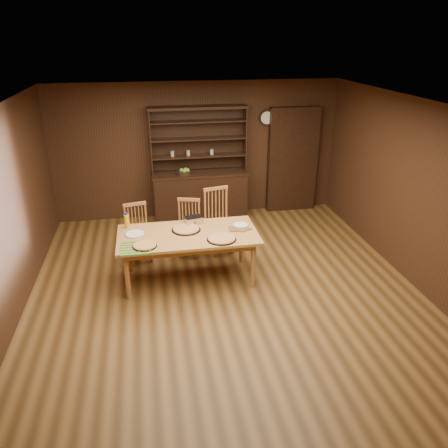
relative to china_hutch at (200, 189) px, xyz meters
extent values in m
plane|color=brown|center=(0.00, -2.75, -0.60)|extent=(6.00, 6.00, 0.00)
plane|color=white|center=(0.00, -2.75, 2.00)|extent=(6.00, 6.00, 0.00)
plane|color=#3D2013|center=(0.00, 0.25, 0.70)|extent=(5.50, 0.00, 5.50)
plane|color=#3D2013|center=(0.00, -5.75, 0.70)|extent=(5.50, 0.00, 5.50)
plane|color=#3D2013|center=(-2.75, -2.75, 0.70)|extent=(0.00, 6.00, 6.00)
plane|color=#3D2013|center=(2.75, -2.75, 0.70)|extent=(0.00, 6.00, 6.00)
cube|color=black|center=(0.00, -0.01, -0.15)|extent=(1.80, 0.50, 0.90)
cube|color=black|center=(0.00, -0.01, 0.32)|extent=(1.84, 0.52, 0.04)
cube|color=black|center=(0.00, 0.22, 0.95)|extent=(1.80, 0.02, 1.20)
cube|color=black|center=(-0.89, 0.07, 0.95)|extent=(0.02, 0.32, 1.20)
cube|color=black|center=(0.89, 0.07, 0.95)|extent=(0.02, 0.32, 1.20)
cube|color=black|center=(0.00, 0.07, 1.55)|extent=(1.84, 0.34, 0.05)
cylinder|color=#9C9884|center=(-0.50, 0.07, 0.72)|extent=(0.07, 0.07, 0.10)
cylinder|color=#9C9884|center=(-0.20, 0.07, 0.72)|extent=(0.07, 0.07, 0.10)
cube|color=black|center=(1.90, 0.15, 0.45)|extent=(1.00, 0.18, 2.10)
cylinder|color=black|center=(1.35, 0.21, 1.30)|extent=(0.30, 0.04, 0.30)
cylinder|color=beige|center=(1.35, 0.18, 1.30)|extent=(0.24, 0.01, 0.24)
cube|color=#C38344|center=(-0.47, -2.32, 0.13)|extent=(2.01, 1.00, 0.04)
cylinder|color=#C38344|center=(-1.36, -2.70, -0.24)|extent=(0.07, 0.07, 0.71)
cylinder|color=#C38344|center=(-1.36, -1.94, -0.24)|extent=(0.07, 0.07, 0.71)
cylinder|color=#C38344|center=(0.41, -2.70, -0.24)|extent=(0.07, 0.07, 0.71)
cylinder|color=#C38344|center=(0.41, -1.94, -0.24)|extent=(0.07, 0.07, 0.71)
cube|color=#AB773A|center=(-1.19, -1.59, -0.20)|extent=(0.45, 0.44, 0.04)
cylinder|color=#AB773A|center=(-1.31, -1.76, -0.41)|extent=(0.03, 0.03, 0.37)
cylinder|color=#AB773A|center=(-1.36, -1.49, -0.41)|extent=(0.03, 0.03, 0.37)
cylinder|color=#AB773A|center=(-1.02, -1.70, -0.41)|extent=(0.03, 0.03, 0.37)
cylinder|color=#AB773A|center=(-1.08, -1.43, -0.41)|extent=(0.03, 0.03, 0.37)
cube|color=#AB773A|center=(-1.22, -1.44, 0.32)|extent=(0.37, 0.11, 0.05)
cube|color=#AB773A|center=(-0.40, -1.54, -0.20)|extent=(0.47, 0.46, 0.04)
cylinder|color=#AB773A|center=(-0.58, -1.63, -0.41)|extent=(0.03, 0.03, 0.37)
cylinder|color=#AB773A|center=(-0.50, -1.37, -0.41)|extent=(0.03, 0.03, 0.37)
cylinder|color=#AB773A|center=(-0.30, -1.71, -0.41)|extent=(0.03, 0.03, 0.37)
cylinder|color=#AB773A|center=(-0.22, -1.45, -0.41)|extent=(0.03, 0.03, 0.37)
cube|color=#AB773A|center=(-0.36, -1.39, 0.33)|extent=(0.36, 0.13, 0.05)
cube|color=#AB773A|center=(0.14, -1.52, -0.14)|extent=(0.53, 0.52, 0.04)
cylinder|color=#AB773A|center=(0.01, -1.71, -0.38)|extent=(0.04, 0.04, 0.44)
cylinder|color=#AB773A|center=(-0.07, -1.40, -0.38)|extent=(0.04, 0.04, 0.44)
cylinder|color=#AB773A|center=(0.34, -1.63, -0.38)|extent=(0.04, 0.04, 0.44)
cylinder|color=#AB773A|center=(0.27, -1.32, -0.38)|extent=(0.04, 0.04, 0.44)
cube|color=#AB773A|center=(0.09, -1.34, 0.47)|extent=(0.42, 0.13, 0.05)
cylinder|color=black|center=(-1.09, -2.63, 0.16)|extent=(0.33, 0.33, 0.01)
cylinder|color=#E1A360|center=(-1.09, -2.63, 0.17)|extent=(0.31, 0.31, 0.02)
torus|color=#DC9F4E|center=(-1.09, -2.63, 0.17)|extent=(0.32, 0.32, 0.03)
cylinder|color=black|center=(-0.03, -2.60, 0.16)|extent=(0.42, 0.42, 0.01)
cylinder|color=#E1A360|center=(-0.03, -2.60, 0.17)|extent=(0.38, 0.38, 0.02)
torus|color=#DC9F4E|center=(-0.03, -2.60, 0.17)|extent=(0.39, 0.39, 0.03)
cylinder|color=black|center=(-0.49, -2.19, 0.16)|extent=(0.42, 0.42, 0.01)
cylinder|color=#E1A360|center=(-0.49, -2.19, 0.17)|extent=(0.38, 0.38, 0.02)
torus|color=#DC9F4E|center=(-0.49, -2.19, 0.17)|extent=(0.39, 0.39, 0.03)
cylinder|color=silver|center=(-1.22, -2.21, 0.16)|extent=(0.29, 0.29, 0.01)
torus|color=#305691|center=(-1.22, -2.21, 0.16)|extent=(0.29, 0.29, 0.01)
cylinder|color=silver|center=(0.34, -2.17, 0.16)|extent=(0.23, 0.23, 0.01)
torus|color=#305691|center=(0.34, -2.17, 0.16)|extent=(0.23, 0.23, 0.01)
cube|color=silver|center=(-0.35, -1.96, 0.21)|extent=(0.29, 0.24, 0.10)
cylinder|color=#E6A60C|center=(-1.34, -1.95, 0.26)|extent=(0.08, 0.08, 0.20)
cylinder|color=navy|center=(-1.34, -1.95, 0.37)|extent=(0.04, 0.04, 0.03)
cube|color=#A31221|center=(0.35, -2.30, 0.16)|extent=(0.26, 0.26, 0.01)
cube|color=#A31221|center=(0.23, -2.29, 0.16)|extent=(0.18, 0.18, 0.01)
cylinder|color=black|center=(-0.30, -0.06, 0.37)|extent=(0.29, 0.29, 0.06)
sphere|color=#88C033|center=(-0.35, -0.06, 0.42)|extent=(0.08, 0.08, 0.08)
sphere|color=#88C033|center=(-0.27, -0.03, 0.42)|extent=(0.08, 0.08, 0.08)
sphere|color=#88C033|center=(-0.30, -0.11, 0.42)|extent=(0.08, 0.08, 0.08)
sphere|color=#88C033|center=(-0.24, -0.08, 0.42)|extent=(0.08, 0.08, 0.08)
camera|label=1|loc=(-0.98, -8.02, 2.83)|focal=35.00mm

